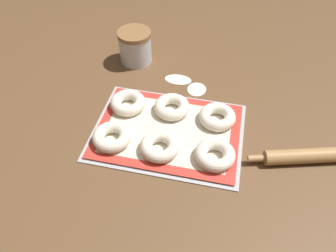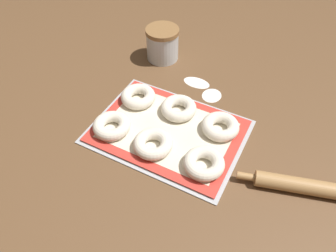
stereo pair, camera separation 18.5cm
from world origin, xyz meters
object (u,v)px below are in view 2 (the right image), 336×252
bagel_front_left (112,126)px  bagel_back_left (138,97)px  bagel_front_center (153,144)px  bagel_front_right (204,163)px  bagel_back_center (178,108)px  flour_canister (162,44)px  baking_tray (168,131)px  bagel_back_right (220,126)px  rolling_pin (313,188)px

bagel_front_left → bagel_back_left: same height
bagel_front_center → bagel_front_right: 0.16m
bagel_front_center → bagel_back_left: 0.22m
bagel_front_center → bagel_back_center: (-0.00, 0.17, 0.00)m
bagel_back_center → bagel_front_center: bearing=-89.5°
bagel_front_left → flour_canister: size_ratio=0.93×
baking_tray → bagel_back_center: bagel_back_center is taller
bagel_front_right → flour_canister: flour_canister is taller
baking_tray → bagel_front_center: bearing=-93.5°
baking_tray → bagel_back_right: (0.15, 0.07, 0.03)m
bagel_front_right → bagel_back_right: (-0.01, 0.16, 0.00)m
bagel_front_right → bagel_back_right: 0.16m
bagel_front_right → bagel_back_center: (-0.16, 0.17, 0.00)m
bagel_front_right → rolling_pin: size_ratio=0.30×
rolling_pin → bagel_front_center: bearing=-171.1°
bagel_front_left → bagel_front_center: size_ratio=1.00×
rolling_pin → bagel_back_center: bearing=167.4°
bagel_front_center → flour_canister: flour_canister is taller
bagel_back_center → bagel_back_right: bearing=-5.0°
baking_tray → bagel_back_left: (-0.16, 0.08, 0.03)m
bagel_front_center → rolling_pin: size_ratio=0.30×
baking_tray → bagel_back_left: bagel_back_left is taller
bagel_front_left → bagel_back_left: bearing=89.0°
baking_tray → rolling_pin: size_ratio=1.19×
bagel_back_center → flour_canister: (-0.20, 0.27, 0.04)m
bagel_front_left → flour_canister: flour_canister is taller
bagel_back_center → flour_canister: size_ratio=0.93×
bagel_back_right → bagel_front_right: bearing=-85.9°
baking_tray → flour_canister: (-0.21, 0.35, 0.06)m
bagel_front_center → bagel_back_right: 0.22m
bagel_back_left → rolling_pin: 0.61m
bagel_back_center → bagel_back_right: 0.15m
bagel_back_center → flour_canister: flour_canister is taller
baking_tray → bagel_back_left: 0.17m
baking_tray → bagel_back_center: bearing=94.3°
flour_canister → rolling_pin: size_ratio=0.33×
rolling_pin → bagel_back_left: bearing=171.5°
bagel_back_center → rolling_pin: bagel_back_center is taller
rolling_pin → baking_tray: bearing=178.1°
bagel_front_right → bagel_back_left: 0.35m
bagel_front_left → bagel_back_right: (0.31, 0.16, 0.00)m
bagel_front_left → flour_canister: bearing=96.6°
bagel_front_left → bagel_back_left: 0.16m
bagel_back_center → bagel_back_left: bearing=-175.3°
bagel_front_center → bagel_back_left: same height
bagel_front_left → bagel_front_right: (0.32, -0.00, 0.00)m
bagel_front_left → bagel_front_right: bearing=-0.0°
bagel_back_center → rolling_pin: (0.46, -0.10, -0.01)m
rolling_pin → bagel_back_right: bearing=163.6°
bagel_front_left → bagel_back_right: bearing=27.1°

